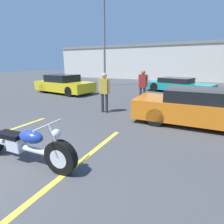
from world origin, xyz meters
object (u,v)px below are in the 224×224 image
at_px(spectator_near_motorcycle, 104,89).
at_px(spectator_by_show_car, 143,84).
at_px(parked_car_left_row, 64,84).
at_px(show_car_hood_open, 202,108).
at_px(parked_car_mid_row, 178,85).
at_px(light_pole, 105,38).
at_px(motorcycle, 22,145).

relative_size(spectator_near_motorcycle, spectator_by_show_car, 0.97).
height_order(parked_car_left_row, spectator_by_show_car, spectator_by_show_car).
height_order(show_car_hood_open, spectator_by_show_car, show_car_hood_open).
bearing_deg(parked_car_mid_row, light_pole, -172.70).
height_order(light_pole, show_car_hood_open, light_pole).
xyz_separation_m(parked_car_mid_row, parked_car_left_row, (-7.12, -4.04, 0.09)).
relative_size(motorcycle, spectator_by_show_car, 1.55).
xyz_separation_m(show_car_hood_open, parked_car_mid_row, (-1.61, 7.14, -0.09)).
height_order(light_pole, spectator_near_motorcycle, light_pole).
height_order(motorcycle, parked_car_left_row, parked_car_left_row).
xyz_separation_m(parked_car_left_row, spectator_near_motorcycle, (5.03, -3.18, 0.38)).
relative_size(motorcycle, parked_car_left_row, 0.60).
distance_m(motorcycle, spectator_near_motorcycle, 4.28).
xyz_separation_m(light_pole, motorcycle, (4.79, -12.34, -3.77)).
relative_size(motorcycle, parked_car_mid_row, 0.53).
xyz_separation_m(light_pole, spectator_near_motorcycle, (4.41, -8.12, -3.18)).
xyz_separation_m(motorcycle, spectator_by_show_car, (0.52, 6.69, 0.62)).
distance_m(motorcycle, show_car_hood_open, 5.44).
relative_size(light_pole, show_car_hood_open, 1.71).
bearing_deg(light_pole, show_car_hood_open, -44.75).
bearing_deg(parked_car_left_row, spectator_near_motorcycle, -25.97).
relative_size(parked_car_mid_row, parked_car_left_row, 1.14).
xyz_separation_m(light_pole, show_car_hood_open, (8.11, -8.04, -3.57)).
height_order(motorcycle, parked_car_mid_row, parked_car_mid_row).
height_order(motorcycle, spectator_near_motorcycle, spectator_near_motorcycle).
relative_size(light_pole, motorcycle, 2.84).
bearing_deg(parked_car_mid_row, spectator_near_motorcycle, -90.98).
distance_m(parked_car_left_row, spectator_by_show_car, 5.98).
bearing_deg(show_car_hood_open, parked_car_left_row, 158.90).
bearing_deg(show_car_hood_open, motorcycle, -129.20).
bearing_deg(show_car_hood_open, spectator_by_show_car, 138.12).
bearing_deg(spectator_near_motorcycle, show_car_hood_open, 1.20).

